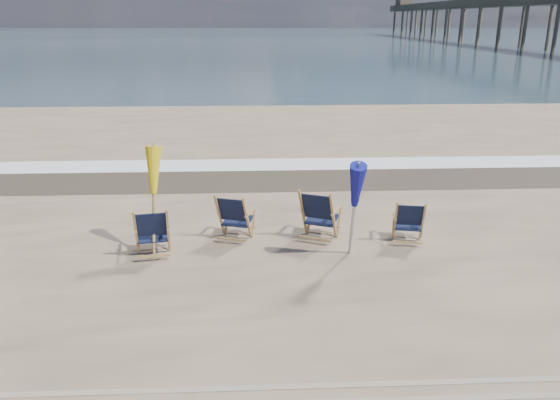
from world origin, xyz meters
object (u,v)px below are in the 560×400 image
(umbrella_yellow, at_px, (151,177))
(umbrella_blue, at_px, (355,182))
(beach_chair_1, at_px, (247,219))
(fishing_pier, at_px, (519,15))
(beach_chair_3, at_px, (423,223))
(beach_chair_2, at_px, (333,217))
(beach_chair_0, at_px, (168,232))

(umbrella_yellow, bearing_deg, umbrella_blue, -7.22)
(beach_chair_1, relative_size, fishing_pier, 0.01)
(beach_chair_1, height_order, beach_chair_3, beach_chair_1)
(beach_chair_1, distance_m, beach_chair_3, 3.39)
(beach_chair_3, xyz_separation_m, umbrella_yellow, (-5.07, -0.18, 1.05))
(beach_chair_2, xyz_separation_m, fishing_pier, (36.98, 71.87, 4.10))
(umbrella_yellow, height_order, umbrella_blue, umbrella_yellow)
(beach_chair_3, distance_m, umbrella_blue, 1.91)
(fishing_pier, bearing_deg, umbrella_yellow, -119.19)
(beach_chair_2, relative_size, umbrella_blue, 0.55)
(beach_chair_0, distance_m, beach_chair_1, 1.55)
(beach_chair_1, relative_size, beach_chair_2, 0.92)
(beach_chair_3, bearing_deg, beach_chair_1, 6.08)
(umbrella_yellow, distance_m, fishing_pier, 82.76)
(beach_chair_1, relative_size, umbrella_blue, 0.50)
(beach_chair_2, bearing_deg, fishing_pier, -92.80)
(umbrella_yellow, bearing_deg, fishing_pier, 60.81)
(beach_chair_1, height_order, fishing_pier, fishing_pier)
(fishing_pier, bearing_deg, beach_chair_1, -118.31)
(beach_chair_0, height_order, umbrella_yellow, umbrella_yellow)
(beach_chair_3, relative_size, umbrella_blue, 0.46)
(umbrella_blue, distance_m, fishing_pier, 81.48)
(beach_chair_0, relative_size, beach_chair_3, 1.09)
(beach_chair_0, height_order, beach_chair_3, beach_chair_0)
(beach_chair_2, xyz_separation_m, umbrella_yellow, (-3.35, -0.33, 0.96))
(umbrella_blue, bearing_deg, fishing_pier, 63.18)
(beach_chair_0, distance_m, beach_chair_3, 4.82)
(beach_chair_2, bearing_deg, beach_chair_3, -160.54)
(beach_chair_2, bearing_deg, beach_chair_1, 20.22)
(fishing_pier, bearing_deg, beach_chair_0, -118.98)
(beach_chair_0, relative_size, fishing_pier, 0.01)
(beach_chair_0, xyz_separation_m, beach_chair_2, (3.09, 0.49, 0.05))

